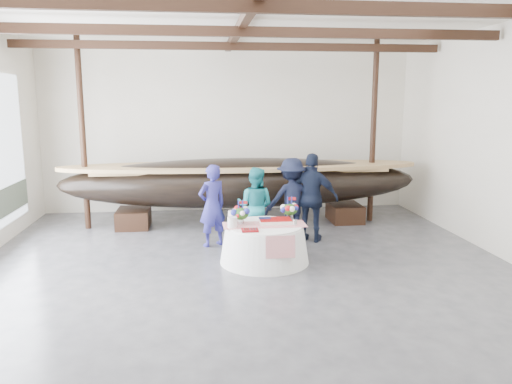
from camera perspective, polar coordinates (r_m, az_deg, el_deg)
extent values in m
cube|color=#3D3D42|center=(8.41, -0.55, -10.74)|extent=(10.00, 12.00, 0.01)
cube|color=silver|center=(13.84, -3.19, 7.19)|extent=(10.00, 0.02, 4.50)
cube|color=silver|center=(2.13, 16.90, -12.01)|extent=(10.00, 0.02, 4.50)
cube|color=white|center=(7.97, -0.61, 21.00)|extent=(10.00, 12.00, 0.01)
cube|color=black|center=(6.95, 0.31, 20.47)|extent=(9.80, 0.12, 0.18)
cube|color=black|center=(9.41, -1.60, 17.85)|extent=(9.80, 0.12, 0.18)
cube|color=black|center=(11.89, -2.69, 16.31)|extent=(9.80, 0.12, 0.18)
cube|color=black|center=(7.95, -0.61, 20.15)|extent=(0.15, 11.76, 0.15)
cylinder|color=black|center=(12.35, -19.21, 6.23)|extent=(0.14, 0.14, 4.50)
cylinder|color=black|center=(12.81, 13.25, 6.66)|extent=(0.14, 0.14, 4.50)
cube|color=black|center=(12.46, -13.81, -2.92)|extent=(0.77, 0.99, 0.44)
cube|color=black|center=(12.89, 10.12, -2.33)|extent=(0.77, 0.99, 0.44)
ellipsoid|color=black|center=(12.24, -1.65, 1.08)|extent=(8.78, 1.76, 1.21)
cube|color=#9E7A4C|center=(12.19, -1.66, 2.60)|extent=(7.02, 1.15, 0.07)
cone|color=white|center=(9.51, 0.97, -5.98)|extent=(1.69, 1.69, 0.70)
cylinder|color=white|center=(9.42, 0.97, -3.88)|extent=(1.43, 1.43, 0.04)
cube|color=red|center=(9.41, 0.97, -3.75)|extent=(1.57, 0.57, 0.01)
cube|color=white|center=(9.53, 2.22, -3.38)|extent=(0.60, 0.40, 0.07)
cylinder|color=white|center=(9.18, -2.72, -3.50)|extent=(0.18, 0.18, 0.20)
cylinder|color=white|center=(9.64, -2.67, -2.78)|extent=(0.18, 0.18, 0.21)
cube|color=#690909|center=(8.97, -0.70, -4.39)|extent=(0.30, 0.24, 0.03)
cone|color=silver|center=(9.37, 4.47, -3.48)|extent=(0.09, 0.09, 0.12)
imported|color=navy|center=(10.48, -5.03, -1.56)|extent=(0.75, 0.67, 1.73)
imported|color=teal|center=(10.60, -0.11, -1.59)|extent=(0.98, 0.89, 1.65)
imported|color=black|center=(10.89, 4.10, -0.86)|extent=(1.21, 0.75, 1.81)
imported|color=black|center=(10.81, 6.43, -0.67)|extent=(1.22, 0.90, 1.93)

